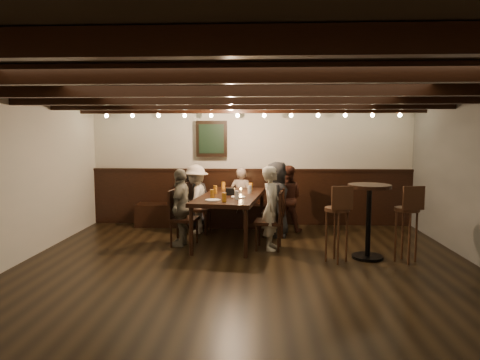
{
  "coord_description": "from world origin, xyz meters",
  "views": [
    {
      "loc": [
        0.17,
        -5.21,
        1.82
      ],
      "look_at": [
        -0.13,
        1.3,
        1.14
      ],
      "focal_mm": 32.0,
      "sensor_mm": 36.0,
      "label": 1
    }
  ],
  "objects_px": {
    "chair_left_far": "(183,228)",
    "bar_stool_right": "(406,234)",
    "chair_right_near": "(275,221)",
    "person_right_far": "(272,208)",
    "dining_table": "(231,198)",
    "high_top_table": "(369,210)",
    "person_left_far": "(181,207)",
    "person_left_near": "(196,199)",
    "person_right_near": "(277,199)",
    "person_bench_centre": "(241,198)",
    "person_bench_right": "(286,198)",
    "bar_stool_left": "(337,234)",
    "chair_right_far": "(270,232)",
    "chair_left_near": "(198,218)",
    "person_bench_left": "(195,197)"
  },
  "relations": [
    {
      "from": "chair_left_far",
      "to": "bar_stool_right",
      "type": "distance_m",
      "value": 3.46
    },
    {
      "from": "chair_right_near",
      "to": "person_right_far",
      "type": "xyz_separation_m",
      "value": [
        -0.08,
        -0.9,
        0.39
      ]
    },
    {
      "from": "bar_stool_right",
      "to": "dining_table",
      "type": "bearing_deg",
      "value": 146.61
    },
    {
      "from": "chair_left_far",
      "to": "high_top_table",
      "type": "relative_size",
      "value": 0.84
    },
    {
      "from": "person_left_far",
      "to": "person_left_near",
      "type": "bearing_deg",
      "value": -180.0
    },
    {
      "from": "dining_table",
      "to": "bar_stool_right",
      "type": "bearing_deg",
      "value": -16.63
    },
    {
      "from": "person_right_far",
      "to": "person_right_near",
      "type": "bearing_deg",
      "value": -0.0
    },
    {
      "from": "person_bench_centre",
      "to": "person_bench_right",
      "type": "xyz_separation_m",
      "value": [
        0.87,
        -0.26,
        0.03
      ]
    },
    {
      "from": "person_left_near",
      "to": "bar_stool_left",
      "type": "distance_m",
      "value": 2.88
    },
    {
      "from": "chair_left_far",
      "to": "bar_stool_right",
      "type": "relative_size",
      "value": 0.83
    },
    {
      "from": "person_bench_right",
      "to": "person_left_far",
      "type": "bearing_deg",
      "value": 39.29
    },
    {
      "from": "chair_right_far",
      "to": "person_left_far",
      "type": "height_order",
      "value": "person_left_far"
    },
    {
      "from": "dining_table",
      "to": "chair_left_near",
      "type": "relative_size",
      "value": 2.35
    },
    {
      "from": "person_bench_left",
      "to": "chair_left_far",
      "type": "bearing_deg",
      "value": 97.61
    },
    {
      "from": "chair_left_near",
      "to": "person_right_near",
      "type": "relative_size",
      "value": 0.71
    },
    {
      "from": "chair_left_far",
      "to": "person_bench_right",
      "type": "height_order",
      "value": "person_bench_right"
    },
    {
      "from": "chair_left_near",
      "to": "person_bench_right",
      "type": "bearing_deg",
      "value": 105.52
    },
    {
      "from": "chair_left_near",
      "to": "person_bench_right",
      "type": "relative_size",
      "value": 0.76
    },
    {
      "from": "person_left_near",
      "to": "person_right_far",
      "type": "distance_m",
      "value": 1.75
    },
    {
      "from": "chair_right_near",
      "to": "person_left_near",
      "type": "bearing_deg",
      "value": 90.0
    },
    {
      "from": "person_left_far",
      "to": "bar_stool_right",
      "type": "height_order",
      "value": "person_left_far"
    },
    {
      "from": "person_left_near",
      "to": "bar_stool_left",
      "type": "xyz_separation_m",
      "value": [
        2.29,
        -1.73,
        -0.22
      ]
    },
    {
      "from": "person_left_near",
      "to": "bar_stool_right",
      "type": "height_order",
      "value": "person_left_near"
    },
    {
      "from": "person_right_far",
      "to": "high_top_table",
      "type": "relative_size",
      "value": 1.21
    },
    {
      "from": "chair_right_far",
      "to": "person_bench_left",
      "type": "relative_size",
      "value": 0.75
    },
    {
      "from": "person_bench_left",
      "to": "person_bench_right",
      "type": "height_order",
      "value": "person_bench_right"
    },
    {
      "from": "dining_table",
      "to": "person_bench_centre",
      "type": "bearing_deg",
      "value": 90.0
    },
    {
      "from": "bar_stool_right",
      "to": "person_left_near",
      "type": "bearing_deg",
      "value": 143.25
    },
    {
      "from": "person_left_near",
      "to": "chair_right_near",
      "type": "bearing_deg",
      "value": 90.0
    },
    {
      "from": "person_left_far",
      "to": "high_top_table",
      "type": "relative_size",
      "value": 1.16
    },
    {
      "from": "dining_table",
      "to": "chair_left_far",
      "type": "distance_m",
      "value": 0.96
    },
    {
      "from": "person_bench_centre",
      "to": "person_bench_right",
      "type": "distance_m",
      "value": 0.91
    },
    {
      "from": "person_bench_centre",
      "to": "bar_stool_right",
      "type": "distance_m",
      "value": 3.3
    },
    {
      "from": "person_left_far",
      "to": "chair_left_far",
      "type": "bearing_deg",
      "value": 90.0
    },
    {
      "from": "chair_right_far",
      "to": "person_bench_left",
      "type": "distance_m",
      "value": 2.13
    },
    {
      "from": "person_bench_right",
      "to": "person_right_near",
      "type": "distance_m",
      "value": 0.48
    },
    {
      "from": "person_right_near",
      "to": "person_bench_centre",
      "type": "bearing_deg",
      "value": 51.34
    },
    {
      "from": "chair_left_near",
      "to": "bar_stool_left",
      "type": "xyz_separation_m",
      "value": [
        2.26,
        -1.72,
        0.12
      ]
    },
    {
      "from": "person_bench_centre",
      "to": "chair_left_near",
      "type": "bearing_deg",
      "value": 39.8
    },
    {
      "from": "person_bench_right",
      "to": "bar_stool_left",
      "type": "relative_size",
      "value": 1.12
    },
    {
      "from": "chair_left_near",
      "to": "person_bench_centre",
      "type": "relative_size",
      "value": 0.8
    },
    {
      "from": "person_bench_right",
      "to": "chair_left_far",
      "type": "bearing_deg",
      "value": 39.81
    },
    {
      "from": "high_top_table",
      "to": "bar_stool_right",
      "type": "relative_size",
      "value": 0.99
    },
    {
      "from": "chair_left_near",
      "to": "person_right_far",
      "type": "bearing_deg",
      "value": 58.53
    },
    {
      "from": "chair_left_near",
      "to": "bar_stool_right",
      "type": "height_order",
      "value": "bar_stool_right"
    },
    {
      "from": "person_left_far",
      "to": "bar_stool_left",
      "type": "bearing_deg",
      "value": 77.86
    },
    {
      "from": "chair_right_near",
      "to": "high_top_table",
      "type": "xyz_separation_m",
      "value": [
        1.33,
        -1.34,
        0.45
      ]
    },
    {
      "from": "person_right_near",
      "to": "person_right_far",
      "type": "bearing_deg",
      "value": 180.0
    },
    {
      "from": "chair_right_far",
      "to": "person_right_far",
      "type": "xyz_separation_m",
      "value": [
        0.03,
        -0.0,
        0.38
      ]
    },
    {
      "from": "chair_left_far",
      "to": "bar_stool_left",
      "type": "distance_m",
      "value": 2.52
    }
  ]
}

